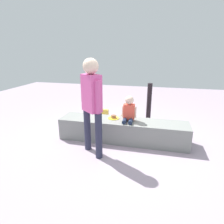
{
  "coord_description": "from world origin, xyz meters",
  "views": [
    {
      "loc": [
        0.6,
        -3.4,
        1.7
      ],
      "look_at": [
        -0.14,
        -0.3,
        0.67
      ],
      "focal_mm": 30.76,
      "sensor_mm": 36.0,
      "label": 1
    }
  ],
  "objects_px": {
    "handbag_brown_canvas": "(128,121)",
    "cake_box_white": "(85,124)",
    "adult_standing": "(92,99)",
    "handbag_black_leather": "(91,114)",
    "child_seated": "(129,110)",
    "water_bottle_near_gift": "(133,115)",
    "cake_plate": "(114,117)",
    "gift_bag": "(104,115)"
  },
  "relations": [
    {
      "from": "cake_box_white",
      "to": "handbag_brown_canvas",
      "type": "distance_m",
      "value": 0.99
    },
    {
      "from": "adult_standing",
      "to": "cake_box_white",
      "type": "distance_m",
      "value": 1.58
    },
    {
      "from": "handbag_brown_canvas",
      "to": "cake_box_white",
      "type": "bearing_deg",
      "value": -166.52
    },
    {
      "from": "cake_box_white",
      "to": "handbag_black_leather",
      "type": "relative_size",
      "value": 0.91
    },
    {
      "from": "cake_box_white",
      "to": "cake_plate",
      "type": "bearing_deg",
      "value": -31.04
    },
    {
      "from": "cake_box_white",
      "to": "adult_standing",
      "type": "bearing_deg",
      "value": -62.86
    },
    {
      "from": "cake_plate",
      "to": "gift_bag",
      "type": "height_order",
      "value": "cake_plate"
    },
    {
      "from": "cake_plate",
      "to": "gift_bag",
      "type": "distance_m",
      "value": 1.05
    },
    {
      "from": "child_seated",
      "to": "water_bottle_near_gift",
      "type": "relative_size",
      "value": 2.39
    },
    {
      "from": "cake_box_white",
      "to": "water_bottle_near_gift",
      "type": "bearing_deg",
      "value": 35.94
    },
    {
      "from": "handbag_black_leather",
      "to": "handbag_brown_canvas",
      "type": "xyz_separation_m",
      "value": [
        1.0,
        -0.29,
        0.01
      ]
    },
    {
      "from": "adult_standing",
      "to": "handbag_brown_canvas",
      "type": "height_order",
      "value": "adult_standing"
    },
    {
      "from": "handbag_black_leather",
      "to": "cake_box_white",
      "type": "bearing_deg",
      "value": -86.27
    },
    {
      "from": "child_seated",
      "to": "water_bottle_near_gift",
      "type": "xyz_separation_m",
      "value": [
        -0.08,
        1.28,
        -0.54
      ]
    },
    {
      "from": "water_bottle_near_gift",
      "to": "cake_box_white",
      "type": "xyz_separation_m",
      "value": [
        -1.02,
        -0.74,
        -0.04
      ]
    },
    {
      "from": "adult_standing",
      "to": "water_bottle_near_gift",
      "type": "bearing_deg",
      "value": 77.07
    },
    {
      "from": "handbag_black_leather",
      "to": "handbag_brown_canvas",
      "type": "height_order",
      "value": "handbag_brown_canvas"
    },
    {
      "from": "gift_bag",
      "to": "water_bottle_near_gift",
      "type": "relative_size",
      "value": 1.64
    },
    {
      "from": "cake_box_white",
      "to": "handbag_black_leather",
      "type": "height_order",
      "value": "handbag_black_leather"
    },
    {
      "from": "gift_bag",
      "to": "handbag_brown_canvas",
      "type": "height_order",
      "value": "handbag_brown_canvas"
    },
    {
      "from": "child_seated",
      "to": "cake_plate",
      "type": "distance_m",
      "value": 0.37
    },
    {
      "from": "adult_standing",
      "to": "handbag_black_leather",
      "type": "bearing_deg",
      "value": 110.44
    },
    {
      "from": "cake_plate",
      "to": "handbag_brown_canvas",
      "type": "height_order",
      "value": "cake_plate"
    },
    {
      "from": "cake_plate",
      "to": "handbag_brown_canvas",
      "type": "relative_size",
      "value": 0.62
    },
    {
      "from": "adult_standing",
      "to": "cake_plate",
      "type": "relative_size",
      "value": 7.08
    },
    {
      "from": "cake_plate",
      "to": "handbag_black_leather",
      "type": "xyz_separation_m",
      "value": [
        -0.82,
        1.0,
        -0.32
      ]
    },
    {
      "from": "handbag_brown_canvas",
      "to": "adult_standing",
      "type": "bearing_deg",
      "value": -105.21
    },
    {
      "from": "cake_box_white",
      "to": "child_seated",
      "type": "bearing_deg",
      "value": -26.2
    },
    {
      "from": "child_seated",
      "to": "handbag_brown_canvas",
      "type": "bearing_deg",
      "value": 99.96
    },
    {
      "from": "cake_plate",
      "to": "cake_box_white",
      "type": "bearing_deg",
      "value": 148.96
    },
    {
      "from": "child_seated",
      "to": "gift_bag",
      "type": "distance_m",
      "value": 1.32
    },
    {
      "from": "handbag_black_leather",
      "to": "water_bottle_near_gift",
      "type": "bearing_deg",
      "value": 11.73
    },
    {
      "from": "adult_standing",
      "to": "water_bottle_near_gift",
      "type": "relative_size",
      "value": 7.84
    },
    {
      "from": "gift_bag",
      "to": "handbag_black_leather",
      "type": "height_order",
      "value": "gift_bag"
    },
    {
      "from": "child_seated",
      "to": "handbag_brown_canvas",
      "type": "height_order",
      "value": "child_seated"
    },
    {
      "from": "adult_standing",
      "to": "gift_bag",
      "type": "relative_size",
      "value": 4.77
    },
    {
      "from": "child_seated",
      "to": "gift_bag",
      "type": "height_order",
      "value": "child_seated"
    },
    {
      "from": "child_seated",
      "to": "adult_standing",
      "type": "distance_m",
      "value": 0.86
    },
    {
      "from": "child_seated",
      "to": "handbag_black_leather",
      "type": "xyz_separation_m",
      "value": [
        -1.13,
        1.06,
        -0.52
      ]
    },
    {
      "from": "cake_plate",
      "to": "water_bottle_near_gift",
      "type": "distance_m",
      "value": 1.29
    },
    {
      "from": "child_seated",
      "to": "cake_plate",
      "type": "xyz_separation_m",
      "value": [
        -0.31,
        0.06,
        -0.19
      ]
    },
    {
      "from": "handbag_brown_canvas",
      "to": "child_seated",
      "type": "bearing_deg",
      "value": -80.04
    }
  ]
}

